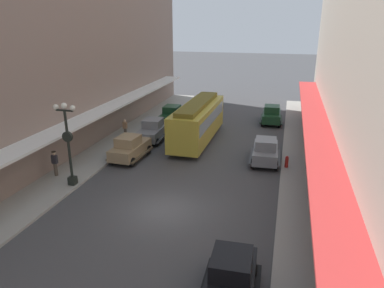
{
  "coord_description": "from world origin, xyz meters",
  "views": [
    {
      "loc": [
        6.01,
        -16.46,
        9.81
      ],
      "look_at": [
        0.0,
        6.0,
        1.8
      ],
      "focal_mm": 33.78,
      "sensor_mm": 36.0,
      "label": 1
    }
  ],
  "objects_px": {
    "lamp_post_with_clock": "(68,141)",
    "pedestrian_2": "(314,147)",
    "parked_car_1": "(272,114)",
    "parked_car_0": "(130,147)",
    "pedestrian_0": "(55,163)",
    "parked_car_5": "(230,280)",
    "parked_car_4": "(265,150)",
    "pedestrian_1": "(125,128)",
    "parked_car_2": "(152,130)",
    "fire_hydrant": "(287,162)",
    "streetcar": "(198,120)",
    "parked_car_3": "(171,115)"
  },
  "relations": [
    {
      "from": "parked_car_4",
      "to": "pedestrian_1",
      "type": "height_order",
      "value": "parked_car_4"
    },
    {
      "from": "parked_car_0",
      "to": "pedestrian_0",
      "type": "relative_size",
      "value": 2.59
    },
    {
      "from": "pedestrian_0",
      "to": "pedestrian_2",
      "type": "bearing_deg",
      "value": 25.06
    },
    {
      "from": "streetcar",
      "to": "pedestrian_1",
      "type": "bearing_deg",
      "value": -169.94
    },
    {
      "from": "parked_car_3",
      "to": "lamp_post_with_clock",
      "type": "bearing_deg",
      "value": -95.89
    },
    {
      "from": "parked_car_2",
      "to": "parked_car_3",
      "type": "bearing_deg",
      "value": 89.92
    },
    {
      "from": "parked_car_0",
      "to": "pedestrian_0",
      "type": "distance_m",
      "value": 5.46
    },
    {
      "from": "parked_car_4",
      "to": "pedestrian_1",
      "type": "distance_m",
      "value": 12.24
    },
    {
      "from": "parked_car_1",
      "to": "pedestrian_1",
      "type": "relative_size",
      "value": 2.62
    },
    {
      "from": "parked_car_1",
      "to": "fire_hydrant",
      "type": "xyz_separation_m",
      "value": [
        1.7,
        -11.71,
        -0.38
      ]
    },
    {
      "from": "parked_car_0",
      "to": "parked_car_5",
      "type": "bearing_deg",
      "value": -52.51
    },
    {
      "from": "pedestrian_0",
      "to": "parked_car_0",
      "type": "bearing_deg",
      "value": 52.55
    },
    {
      "from": "parked_car_1",
      "to": "parked_car_4",
      "type": "relative_size",
      "value": 1.0
    },
    {
      "from": "parked_car_0",
      "to": "parked_car_5",
      "type": "height_order",
      "value": "same"
    },
    {
      "from": "parked_car_0",
      "to": "parked_car_5",
      "type": "xyz_separation_m",
      "value": [
        9.47,
        -12.34,
        0.0
      ]
    },
    {
      "from": "parked_car_1",
      "to": "pedestrian_0",
      "type": "relative_size",
      "value": 2.58
    },
    {
      "from": "parked_car_5",
      "to": "pedestrian_1",
      "type": "bearing_deg",
      "value": 125.52
    },
    {
      "from": "lamp_post_with_clock",
      "to": "fire_hydrant",
      "type": "bearing_deg",
      "value": 26.13
    },
    {
      "from": "parked_car_2",
      "to": "pedestrian_0",
      "type": "xyz_separation_m",
      "value": [
        -3.34,
        -8.88,
        0.07
      ]
    },
    {
      "from": "fire_hydrant",
      "to": "pedestrian_0",
      "type": "distance_m",
      "value": 15.51
    },
    {
      "from": "parked_car_1",
      "to": "streetcar",
      "type": "relative_size",
      "value": 0.45
    },
    {
      "from": "parked_car_4",
      "to": "pedestrian_0",
      "type": "distance_m",
      "value": 14.44
    },
    {
      "from": "parked_car_5",
      "to": "fire_hydrant",
      "type": "distance_m",
      "value": 13.48
    },
    {
      "from": "parked_car_3",
      "to": "pedestrian_0",
      "type": "relative_size",
      "value": 2.57
    },
    {
      "from": "streetcar",
      "to": "pedestrian_2",
      "type": "height_order",
      "value": "streetcar"
    },
    {
      "from": "streetcar",
      "to": "lamp_post_with_clock",
      "type": "distance_m",
      "value": 11.85
    },
    {
      "from": "parked_car_0",
      "to": "parked_car_5",
      "type": "relative_size",
      "value": 1.0
    },
    {
      "from": "streetcar",
      "to": "parked_car_0",
      "type": "bearing_deg",
      "value": -125.93
    },
    {
      "from": "pedestrian_0",
      "to": "pedestrian_1",
      "type": "distance_m",
      "value": 8.58
    },
    {
      "from": "parked_car_5",
      "to": "pedestrian_2",
      "type": "relative_size",
      "value": 2.58
    },
    {
      "from": "lamp_post_with_clock",
      "to": "parked_car_3",
      "type": "bearing_deg",
      "value": 84.11
    },
    {
      "from": "parked_car_2",
      "to": "streetcar",
      "type": "height_order",
      "value": "streetcar"
    },
    {
      "from": "fire_hydrant",
      "to": "pedestrian_0",
      "type": "relative_size",
      "value": 0.49
    },
    {
      "from": "pedestrian_0",
      "to": "parked_car_1",
      "type": "bearing_deg",
      "value": 52.99
    },
    {
      "from": "parked_car_1",
      "to": "parked_car_0",
      "type": "bearing_deg",
      "value": -126.86
    },
    {
      "from": "lamp_post_with_clock",
      "to": "pedestrian_2",
      "type": "bearing_deg",
      "value": 30.43
    },
    {
      "from": "parked_car_2",
      "to": "parked_car_5",
      "type": "height_order",
      "value": "same"
    },
    {
      "from": "parked_car_1",
      "to": "lamp_post_with_clock",
      "type": "height_order",
      "value": "lamp_post_with_clock"
    },
    {
      "from": "parked_car_4",
      "to": "pedestrian_2",
      "type": "distance_m",
      "value": 3.69
    },
    {
      "from": "pedestrian_0",
      "to": "pedestrian_1",
      "type": "relative_size",
      "value": 1.02
    },
    {
      "from": "parked_car_2",
      "to": "fire_hydrant",
      "type": "relative_size",
      "value": 5.25
    },
    {
      "from": "parked_car_3",
      "to": "parked_car_1",
      "type": "bearing_deg",
      "value": 17.56
    },
    {
      "from": "parked_car_0",
      "to": "lamp_post_with_clock",
      "type": "distance_m",
      "value": 5.83
    },
    {
      "from": "parked_car_1",
      "to": "pedestrian_2",
      "type": "bearing_deg",
      "value": -69.19
    },
    {
      "from": "parked_car_0",
      "to": "lamp_post_with_clock",
      "type": "height_order",
      "value": "lamp_post_with_clock"
    },
    {
      "from": "parked_car_3",
      "to": "lamp_post_with_clock",
      "type": "distance_m",
      "value": 15.17
    },
    {
      "from": "parked_car_2",
      "to": "pedestrian_0",
      "type": "height_order",
      "value": "parked_car_2"
    },
    {
      "from": "lamp_post_with_clock",
      "to": "pedestrian_2",
      "type": "relative_size",
      "value": 3.09
    },
    {
      "from": "streetcar",
      "to": "pedestrian_0",
      "type": "bearing_deg",
      "value": -126.62
    },
    {
      "from": "parked_car_0",
      "to": "parked_car_5",
      "type": "distance_m",
      "value": 15.55
    }
  ]
}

